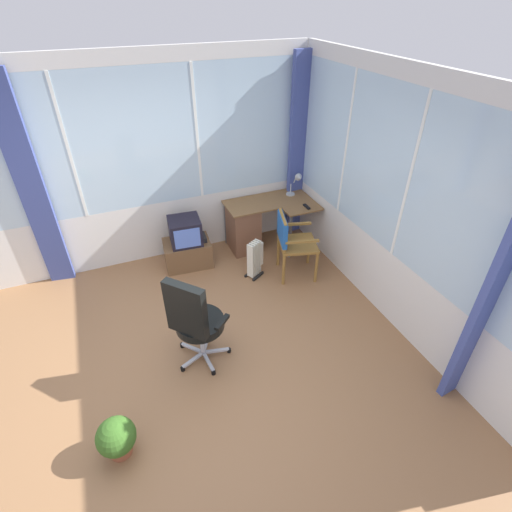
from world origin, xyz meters
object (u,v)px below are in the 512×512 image
at_px(tv_remote, 307,207).
at_px(space_heater, 255,258).
at_px(tv_on_stand, 187,245).
at_px(desk, 247,225).
at_px(potted_plant, 116,438).
at_px(wooden_armchair, 289,237).
at_px(desk_lamp, 297,182).
at_px(office_chair, 194,319).

distance_m(tv_remote, space_heater, 1.06).
bearing_deg(tv_on_stand, desk, 5.28).
xyz_separation_m(tv_on_stand, potted_plant, (-1.24, -2.48, -0.11)).
bearing_deg(potted_plant, wooden_armchair, 35.17).
bearing_deg(wooden_armchair, tv_remote, 42.53).
height_order(tv_remote, space_heater, tv_remote).
distance_m(wooden_armchair, tv_on_stand, 1.45).
distance_m(desk_lamp, tv_remote, 0.45).
bearing_deg(desk, office_chair, -124.62).
bearing_deg(tv_remote, desk_lamp, 83.39).
relative_size(desk_lamp, wooden_armchair, 0.37).
xyz_separation_m(desk_lamp, office_chair, (-2.09, -1.88, -0.31)).
distance_m(tv_on_stand, space_heater, 0.99).
height_order(desk, potted_plant, desk).
distance_m(office_chair, potted_plant, 1.21).
distance_m(desk_lamp, wooden_armchair, 1.06).
bearing_deg(wooden_armchair, desk_lamp, 57.87).
distance_m(desk, tv_on_stand, 0.95).
relative_size(tv_remote, wooden_armchair, 0.16).
xyz_separation_m(wooden_armchair, tv_on_stand, (-1.21, 0.75, -0.27)).
height_order(desk, tv_on_stand, tv_on_stand).
height_order(wooden_armchair, tv_on_stand, wooden_armchair).
xyz_separation_m(wooden_armchair, space_heater, (-0.42, 0.15, -0.32)).
bearing_deg(desk_lamp, wooden_armchair, -122.13).
bearing_deg(space_heater, desk_lamp, 36.15).
relative_size(space_heater, potted_plant, 1.34).
distance_m(desk, office_chair, 2.27).
xyz_separation_m(tv_remote, wooden_armchair, (-0.49, -0.45, -0.14)).
bearing_deg(potted_plant, office_chair, 38.24).
bearing_deg(potted_plant, tv_on_stand, 63.46).
xyz_separation_m(wooden_armchair, office_chair, (-1.56, -1.02, 0.03)).
relative_size(desk, desk_lamp, 3.69).
height_order(space_heater, potted_plant, space_heater).
xyz_separation_m(desk, tv_remote, (0.76, -0.39, 0.34)).
bearing_deg(office_chair, wooden_armchair, 33.30).
bearing_deg(office_chair, desk_lamp, 41.85).
bearing_deg(tv_remote, wooden_armchair, -137.79).
xyz_separation_m(desk, potted_plant, (-2.18, -2.56, -0.17)).
height_order(desk_lamp, tv_on_stand, desk_lamp).
distance_m(desk, wooden_armchair, 0.90).
xyz_separation_m(desk_lamp, tv_on_stand, (-1.75, -0.10, -0.62)).
distance_m(wooden_armchair, office_chair, 1.87).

